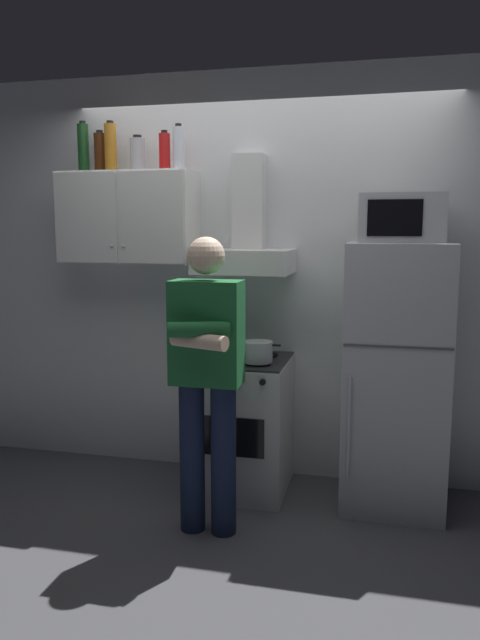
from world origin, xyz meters
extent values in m
plane|color=#4C4C51|center=(0.00, 0.00, 0.00)|extent=(7.00, 7.00, 0.00)
cube|color=white|center=(0.00, 0.60, 1.35)|extent=(4.80, 0.10, 2.70)
cube|color=white|center=(-0.85, 0.38, 1.75)|extent=(0.90, 0.34, 0.60)
cube|color=white|center=(-1.07, 0.20, 1.75)|extent=(0.43, 0.01, 0.58)
cube|color=white|center=(-0.62, 0.20, 1.75)|extent=(0.43, 0.01, 0.58)
sphere|color=#B2B2B7|center=(-0.89, 0.19, 1.57)|extent=(0.02, 0.02, 0.02)
sphere|color=#B2B2B7|center=(-0.81, 0.19, 1.57)|extent=(0.02, 0.02, 0.02)
cube|color=silver|center=(-0.05, 0.25, 0.42)|extent=(0.60, 0.60, 0.85)
cube|color=black|center=(-0.05, 0.25, 0.86)|extent=(0.59, 0.59, 0.01)
cube|color=black|center=(-0.05, -0.05, 0.45)|extent=(0.42, 0.01, 0.24)
cylinder|color=black|center=(-0.18, 0.13, 0.87)|extent=(0.16, 0.16, 0.01)
cylinder|color=black|center=(0.08, 0.13, 0.87)|extent=(0.16, 0.16, 0.01)
cylinder|color=black|center=(-0.18, 0.37, 0.87)|extent=(0.16, 0.16, 0.01)
cylinder|color=black|center=(0.08, 0.37, 0.87)|extent=(0.16, 0.16, 0.01)
cylinder|color=black|center=(-0.25, -0.06, 0.80)|extent=(0.04, 0.02, 0.04)
cylinder|color=black|center=(-0.12, -0.06, 0.80)|extent=(0.04, 0.02, 0.04)
cylinder|color=black|center=(0.02, -0.06, 0.80)|extent=(0.04, 0.02, 0.04)
cylinder|color=black|center=(0.15, -0.06, 0.80)|extent=(0.04, 0.02, 0.04)
cube|color=white|center=(-0.05, 0.33, 1.47)|extent=(0.60, 0.44, 0.15)
cube|color=white|center=(-0.05, 0.47, 1.85)|extent=(0.20, 0.16, 0.60)
cube|color=silver|center=(0.90, 0.25, 0.80)|extent=(0.60, 0.60, 1.60)
cube|color=#4C4C4C|center=(0.90, -0.05, 1.04)|extent=(0.59, 0.01, 0.01)
cylinder|color=silver|center=(0.65, -0.06, 0.56)|extent=(0.02, 0.02, 0.60)
cube|color=#B7BABF|center=(0.90, 0.27, 1.74)|extent=(0.48, 0.36, 0.28)
cube|color=black|center=(0.86, 0.09, 1.74)|extent=(0.30, 0.01, 0.20)
cylinder|color=#192342|center=(-0.19, -0.35, 0.42)|extent=(0.14, 0.14, 0.85)
cylinder|color=#192342|center=(-0.01, -0.35, 0.42)|extent=(0.14, 0.14, 0.85)
cube|color=#1E6633|center=(-0.10, -0.35, 1.13)|extent=(0.38, 0.20, 0.56)
cylinder|color=#1E6633|center=(-0.10, -0.49, 1.17)|extent=(0.33, 0.17, 0.08)
cylinder|color=beige|center=(-0.10, -0.49, 1.11)|extent=(0.33, 0.17, 0.08)
sphere|color=beige|center=(-0.10, -0.35, 1.54)|extent=(0.20, 0.20, 0.20)
cylinder|color=#B7BABF|center=(0.08, 0.13, 0.94)|extent=(0.18, 0.18, 0.13)
cylinder|color=black|center=(-0.04, 0.13, 0.98)|extent=(0.05, 0.01, 0.01)
cylinder|color=black|center=(0.20, 0.13, 0.98)|extent=(0.05, 0.01, 0.01)
cylinder|color=red|center=(-0.59, 0.38, 2.17)|extent=(0.07, 0.07, 0.23)
cylinder|color=black|center=(-0.59, 0.38, 2.29)|extent=(0.04, 0.04, 0.02)
cylinder|color=#B2B5BA|center=(-0.78, 0.40, 2.16)|extent=(0.10, 0.10, 0.21)
cylinder|color=black|center=(-0.78, 0.40, 2.27)|extent=(0.05, 0.05, 0.02)
cylinder|color=#47230F|center=(-1.05, 0.40, 2.18)|extent=(0.08, 0.08, 0.25)
cylinder|color=black|center=(-1.05, 0.40, 2.31)|extent=(0.04, 0.04, 0.02)
cylinder|color=#B7721E|center=(-0.96, 0.37, 2.20)|extent=(0.08, 0.08, 0.31)
cylinder|color=black|center=(-0.96, 0.37, 2.37)|extent=(0.04, 0.04, 0.02)
cylinder|color=silver|center=(-0.50, 0.38, 2.19)|extent=(0.07, 0.07, 0.27)
cylinder|color=black|center=(-0.50, 0.38, 2.33)|extent=(0.04, 0.04, 0.02)
cylinder|color=#19471E|center=(-1.18, 0.41, 2.21)|extent=(0.07, 0.07, 0.32)
cylinder|color=black|center=(-1.18, 0.41, 2.38)|extent=(0.04, 0.04, 0.02)
camera|label=1|loc=(0.82, -3.41, 1.68)|focal=33.96mm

